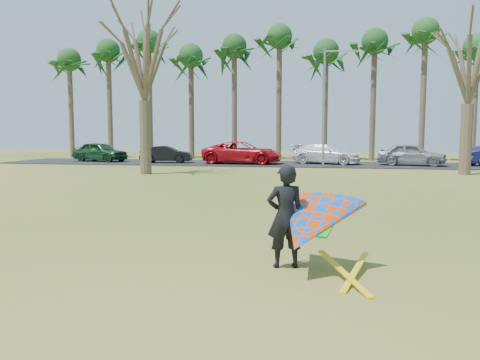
% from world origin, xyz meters
% --- Properties ---
extents(ground, '(100.00, 100.00, 0.00)m').
position_xyz_m(ground, '(0.00, 0.00, 0.00)').
color(ground, '#2A5612').
rests_on(ground, ground).
extents(parking_strip, '(46.00, 7.00, 0.06)m').
position_xyz_m(parking_strip, '(0.00, 25.00, 0.03)').
color(parking_strip, black).
rests_on(parking_strip, ground).
extents(palm_0, '(4.84, 4.84, 10.84)m').
position_xyz_m(palm_0, '(-22.00, 31.00, 9.17)').
color(palm_0, brown).
rests_on(palm_0, ground).
extents(palm_1, '(4.84, 4.84, 11.54)m').
position_xyz_m(palm_1, '(-18.00, 31.00, 9.85)').
color(palm_1, brown).
rests_on(palm_1, ground).
extents(palm_2, '(4.84, 4.84, 12.24)m').
position_xyz_m(palm_2, '(-14.00, 31.00, 10.52)').
color(palm_2, '#4C3F2D').
rests_on(palm_2, ground).
extents(palm_3, '(4.84, 4.84, 10.84)m').
position_xyz_m(palm_3, '(-10.00, 31.00, 9.17)').
color(palm_3, '#453829').
rests_on(palm_3, ground).
extents(palm_4, '(4.84, 4.84, 11.54)m').
position_xyz_m(palm_4, '(-6.00, 31.00, 9.85)').
color(palm_4, brown).
rests_on(palm_4, ground).
extents(palm_5, '(4.84, 4.84, 12.24)m').
position_xyz_m(palm_5, '(-2.00, 31.00, 10.52)').
color(palm_5, '#453829').
rests_on(palm_5, ground).
extents(palm_6, '(4.84, 4.84, 10.84)m').
position_xyz_m(palm_6, '(2.00, 31.00, 9.17)').
color(palm_6, '#4C3E2D').
rests_on(palm_6, ground).
extents(palm_7, '(4.84, 4.84, 11.54)m').
position_xyz_m(palm_7, '(6.00, 31.00, 9.85)').
color(palm_7, '#48382B').
rests_on(palm_7, ground).
extents(palm_8, '(4.84, 4.84, 12.24)m').
position_xyz_m(palm_8, '(10.00, 31.00, 10.52)').
color(palm_8, '#4B3B2D').
rests_on(palm_8, ground).
extents(palm_9, '(4.84, 4.84, 10.84)m').
position_xyz_m(palm_9, '(14.00, 31.00, 9.17)').
color(palm_9, brown).
rests_on(palm_9, ground).
extents(bare_tree_left, '(6.60, 6.60, 9.70)m').
position_xyz_m(bare_tree_left, '(-8.00, 15.00, 6.92)').
color(bare_tree_left, brown).
rests_on(bare_tree_left, ground).
extents(bare_tree_right, '(6.27, 6.27, 9.21)m').
position_xyz_m(bare_tree_right, '(10.00, 18.00, 6.57)').
color(bare_tree_right, brown).
rests_on(bare_tree_right, ground).
extents(streetlight, '(2.28, 0.18, 8.00)m').
position_xyz_m(streetlight, '(2.16, 22.00, 4.46)').
color(streetlight, gray).
rests_on(streetlight, ground).
extents(car_0, '(4.94, 2.87, 1.58)m').
position_xyz_m(car_0, '(-15.93, 24.83, 0.85)').
color(car_0, '#194023').
rests_on(car_0, parking_strip).
extents(car_1, '(4.08, 1.88, 1.30)m').
position_xyz_m(car_1, '(-10.00, 24.08, 0.71)').
color(car_1, black).
rests_on(car_1, parking_strip).
extents(car_2, '(6.06, 2.94, 1.66)m').
position_xyz_m(car_2, '(-4.02, 24.20, 0.89)').
color(car_2, red).
rests_on(car_2, parking_strip).
extents(car_3, '(5.53, 3.52, 1.49)m').
position_xyz_m(car_3, '(2.17, 25.26, 0.81)').
color(car_3, white).
rests_on(car_3, parking_strip).
extents(car_4, '(4.96, 2.91, 1.59)m').
position_xyz_m(car_4, '(8.19, 24.48, 0.85)').
color(car_4, gray).
rests_on(car_4, parking_strip).
extents(kite_flyer, '(2.13, 2.39, 2.02)m').
position_xyz_m(kite_flyer, '(2.02, -2.52, 0.86)').
color(kite_flyer, black).
rests_on(kite_flyer, ground).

